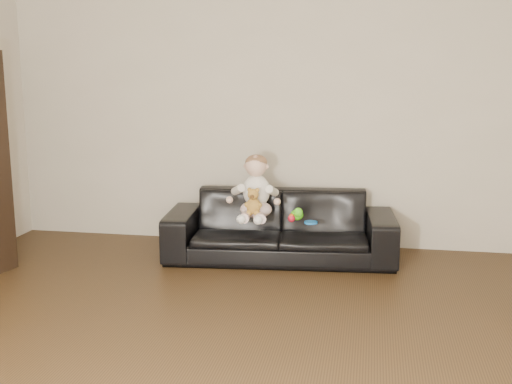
% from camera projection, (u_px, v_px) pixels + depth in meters
% --- Properties ---
extents(floor, '(5.50, 5.50, 0.00)m').
position_uv_depth(floor, '(199.00, 380.00, 3.39)').
color(floor, '#3D2915').
rests_on(floor, ground).
extents(wall_back, '(5.00, 0.00, 5.00)m').
position_uv_depth(wall_back, '(277.00, 103.00, 5.79)').
color(wall_back, beige).
rests_on(wall_back, ground).
extents(sofa, '(1.99, 0.92, 0.57)m').
position_uv_depth(sofa, '(280.00, 226.00, 5.48)').
color(sofa, black).
rests_on(sofa, floor).
extents(baby, '(0.39, 0.47, 0.53)m').
position_uv_depth(baby, '(256.00, 190.00, 5.35)').
color(baby, '#F9D3D2').
rests_on(baby, sofa).
extents(teddy_bear, '(0.14, 0.14, 0.22)m').
position_uv_depth(teddy_bear, '(253.00, 202.00, 5.20)').
color(teddy_bear, '#AC7E31').
rests_on(teddy_bear, sofa).
extents(toy_green, '(0.14, 0.15, 0.09)m').
position_uv_depth(toy_green, '(297.00, 215.00, 5.31)').
color(toy_green, '#57EB1B').
rests_on(toy_green, sofa).
extents(toy_rattle, '(0.08, 0.08, 0.06)m').
position_uv_depth(toy_rattle, '(291.00, 218.00, 5.25)').
color(toy_rattle, red).
rests_on(toy_rattle, sofa).
extents(toy_blue_disc, '(0.12, 0.12, 0.02)m').
position_uv_depth(toy_blue_disc, '(311.00, 222.00, 5.21)').
color(toy_blue_disc, blue).
rests_on(toy_blue_disc, sofa).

